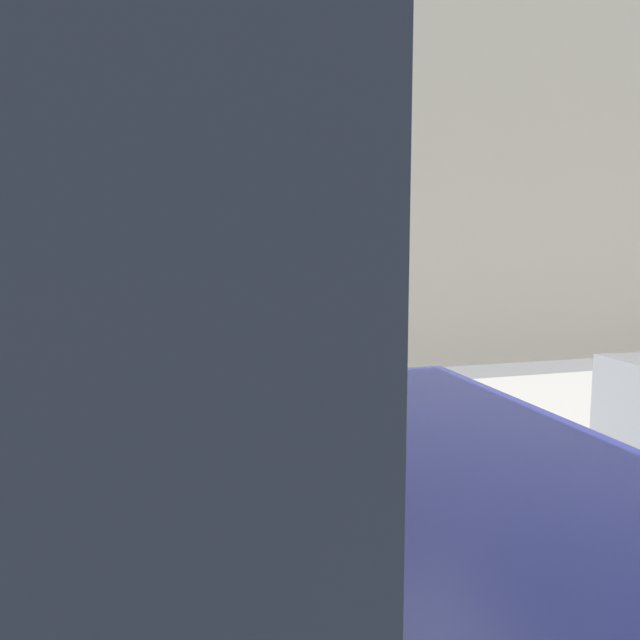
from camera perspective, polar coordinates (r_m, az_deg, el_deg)
name	(u,v)px	position (r m, az deg, el deg)	size (l,w,h in m)	color
sidewalk	(207,458)	(4.27, -10.34, -12.34)	(24.00, 2.80, 0.15)	#9E9B96
building_facade	(170,103)	(7.06, -13.54, 18.72)	(24.00, 0.30, 5.90)	beige
parking_meter	(320,301)	(2.90, 0.00, 1.79)	(0.21, 0.12, 1.59)	#2D2D30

